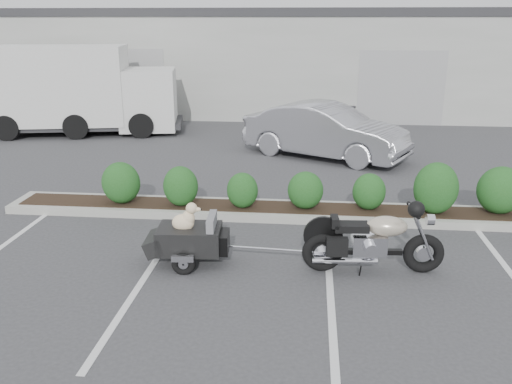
# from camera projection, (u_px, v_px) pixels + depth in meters

# --- Properties ---
(ground) EXTENTS (90.00, 90.00, 0.00)m
(ground) POSITION_uv_depth(u_px,v_px,m) (251.00, 262.00, 8.45)
(ground) COLOR #38383A
(ground) RESTS_ON ground
(planter_kerb) EXTENTS (12.00, 1.00, 0.15)m
(planter_kerb) POSITION_uv_depth(u_px,v_px,m) (315.00, 212.00, 10.41)
(planter_kerb) COLOR #9E9E93
(planter_kerb) RESTS_ON ground
(building) EXTENTS (26.00, 10.00, 4.00)m
(building) POSITION_uv_depth(u_px,v_px,m) (293.00, 57.00, 23.94)
(building) COLOR #9EA099
(building) RESTS_ON ground
(motorcycle) EXTENTS (2.12, 0.72, 1.21)m
(motorcycle) POSITION_uv_depth(u_px,v_px,m) (373.00, 242.00, 7.98)
(motorcycle) COLOR black
(motorcycle) RESTS_ON ground
(pet_trailer) EXTENTS (1.69, 0.95, 1.01)m
(pet_trailer) POSITION_uv_depth(u_px,v_px,m) (189.00, 238.00, 8.29)
(pet_trailer) COLOR black
(pet_trailer) RESTS_ON ground
(sedan) EXTENTS (4.66, 3.44, 1.47)m
(sedan) POSITION_uv_depth(u_px,v_px,m) (325.00, 131.00, 14.64)
(sedan) COLOR #BCBBC3
(sedan) RESTS_ON ground
(dumpster) EXTENTS (2.20, 1.86, 1.23)m
(dumpster) POSITION_uv_depth(u_px,v_px,m) (317.00, 128.00, 15.67)
(dumpster) COLOR navy
(dumpster) RESTS_ON ground
(delivery_truck) EXTENTS (6.42, 3.14, 2.82)m
(delivery_truck) POSITION_uv_depth(u_px,v_px,m) (84.00, 92.00, 17.64)
(delivery_truck) COLOR silver
(delivery_truck) RESTS_ON ground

